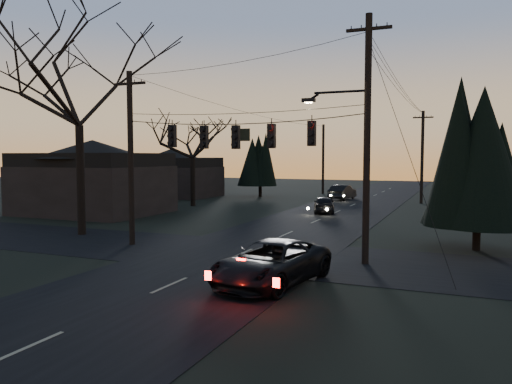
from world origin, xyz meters
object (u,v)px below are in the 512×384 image
at_px(utility_pole_far_r, 421,203).
at_px(evergreen_right, 479,158).
at_px(bare_tree_left, 78,81).
at_px(sedan_oncoming_b, 342,192).
at_px(utility_pole_right, 365,264).
at_px(sedan_oncoming_a, 324,205).
at_px(suv_near, 271,263).
at_px(utility_pole_far_l, 323,194).
at_px(utility_pole_left, 132,245).

relative_size(utility_pole_far_r, evergreen_right, 1.15).
height_order(utility_pole_far_r, bare_tree_left, bare_tree_left).
bearing_deg(sedan_oncoming_b, utility_pole_right, 110.61).
distance_m(utility_pole_right, sedan_oncoming_a, 18.21).
bearing_deg(evergreen_right, suv_near, -124.86).
bearing_deg(utility_pole_far_l, utility_pole_far_r, -34.82).
relative_size(utility_pole_right, suv_near, 1.90).
bearing_deg(utility_pole_right, sedan_oncoming_b, 104.67).
bearing_deg(evergreen_right, utility_pole_far_r, 100.44).
distance_m(utility_pole_right, evergreen_right, 7.83).
bearing_deg(sedan_oncoming_a, utility_pole_left, 56.92).
relative_size(evergreen_right, sedan_oncoming_a, 1.96).
relative_size(utility_pole_right, bare_tree_left, 0.82).
relative_size(utility_pole_left, sedan_oncoming_b, 1.91).
bearing_deg(sedan_oncoming_b, utility_pole_far_l, -54.67).
bearing_deg(bare_tree_left, sedan_oncoming_a, 57.96).
height_order(utility_pole_left, evergreen_right, evergreen_right).
bearing_deg(bare_tree_left, evergreen_right, 9.75).
relative_size(utility_pole_far_l, sedan_oncoming_a, 2.12).
bearing_deg(utility_pole_left, utility_pole_far_l, 90.00).
relative_size(bare_tree_left, sedan_oncoming_a, 3.22).
bearing_deg(utility_pole_right, utility_pole_far_l, 107.72).
xyz_separation_m(evergreen_right, sedan_oncoming_a, (-10.54, 12.07, -3.65)).
height_order(utility_pole_far_r, suv_near, utility_pole_far_r).
height_order(utility_pole_right, utility_pole_far_l, utility_pole_right).
bearing_deg(sedan_oncoming_a, utility_pole_far_r, -136.09).
distance_m(utility_pole_left, sedan_oncoming_b, 29.37).
height_order(utility_pole_left, suv_near, utility_pole_left).
xyz_separation_m(utility_pole_right, evergreen_right, (4.24, 5.00, 4.29)).
bearing_deg(evergreen_right, utility_pole_right, -130.30).
relative_size(utility_pole_right, utility_pole_left, 1.18).
distance_m(utility_pole_left, utility_pole_far_l, 36.00).
distance_m(utility_pole_left, sedan_oncoming_a, 17.86).
bearing_deg(sedan_oncoming_a, sedan_oncoming_b, -99.88).
bearing_deg(evergreen_right, bare_tree_left, -170.25).
bearing_deg(utility_pole_right, utility_pole_far_r, 90.00).
bearing_deg(utility_pole_left, suv_near, -26.20).
relative_size(utility_pole_right, evergreen_right, 1.35).
xyz_separation_m(bare_tree_left, sedan_oncoming_b, (8.42, 27.59, -7.78)).
bearing_deg(bare_tree_left, sedan_oncoming_b, 73.03).
distance_m(utility_pole_right, bare_tree_left, 18.22).
bearing_deg(utility_pole_far_r, utility_pole_far_l, 145.18).
bearing_deg(utility_pole_right, evergreen_right, 49.70).
xyz_separation_m(utility_pole_far_l, suv_near, (9.13, -40.49, 0.73)).
xyz_separation_m(evergreen_right, suv_near, (-6.61, -9.49, -3.56)).
distance_m(evergreen_right, sedan_oncoming_b, 27.10).
xyz_separation_m(utility_pole_far_r, evergreen_right, (4.24, -23.00, 4.29)).
bearing_deg(utility_pole_far_r, suv_near, -94.18).
bearing_deg(bare_tree_left, utility_pole_far_r, 58.81).
height_order(sedan_oncoming_a, sedan_oncoming_b, sedan_oncoming_b).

